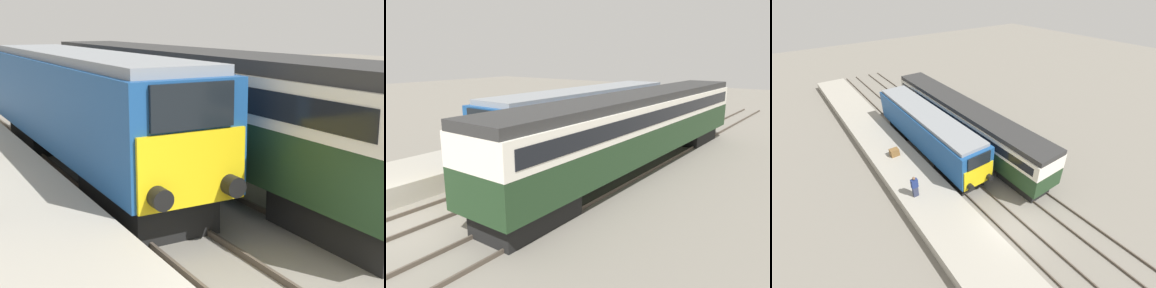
{
  "view_description": "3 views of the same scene",
  "coord_description": "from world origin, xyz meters",
  "views": [
    {
      "loc": [
        -5.16,
        -5.5,
        4.65
      ],
      "look_at": [
        0.0,
        3.66,
        2.3
      ],
      "focal_mm": 50.0,
      "sensor_mm": 36.0,
      "label": 1
    },
    {
      "loc": [
        11.81,
        -5.88,
        5.73
      ],
      "look_at": [
        1.7,
        7.66,
        1.6
      ],
      "focal_mm": 35.0,
      "sensor_mm": 36.0,
      "label": 2
    },
    {
      "loc": [
        -8.76,
        -6.72,
        13.23
      ],
      "look_at": [
        1.7,
        7.66,
        1.6
      ],
      "focal_mm": 24.0,
      "sensor_mm": 36.0,
      "label": 3
    }
  ],
  "objects": [
    {
      "name": "passenger_carriage",
      "position": [
        3.4,
        10.33,
        2.35
      ],
      "size": [
        2.75,
        19.95,
        3.85
      ],
      "color": "black",
      "rests_on": "ground_plane"
    },
    {
      "name": "locomotive",
      "position": [
        0.0,
        10.68,
        2.15
      ],
      "size": [
        2.7,
        14.56,
        3.83
      ],
      "color": "black",
      "rests_on": "ground_plane"
    },
    {
      "name": "rails_near_track",
      "position": [
        0.0,
        5.0,
        0.07
      ],
      "size": [
        1.51,
        60.0,
        0.14
      ],
      "color": "#4C4238",
      "rests_on": "ground_plane"
    },
    {
      "name": "rails_far_track",
      "position": [
        3.4,
        5.0,
        0.07
      ],
      "size": [
        1.5,
        60.0,
        0.14
      ],
      "color": "#4C4238",
      "rests_on": "ground_plane"
    }
  ]
}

